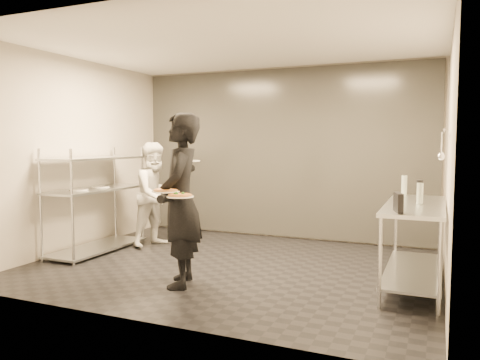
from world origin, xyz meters
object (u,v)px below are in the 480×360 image
at_px(pizza_plate_far, 180,196).
at_px(pizza_plate_near, 166,190).
at_px(bottle_clear, 420,193).
at_px(prep_counter, 414,230).
at_px(bottle_green, 404,185).
at_px(chef, 156,194).
at_px(pass_rack, 96,198).
at_px(salad_plate, 188,159).
at_px(waiter, 180,200).
at_px(bottle_dark, 420,191).
at_px(pos_monitor, 398,202).

bearing_deg(pizza_plate_far, pizza_plate_near, 161.80).
bearing_deg(bottle_clear, pizza_plate_far, -152.52).
height_order(prep_counter, pizza_plate_far, pizza_plate_far).
height_order(pizza_plate_near, bottle_green, bottle_green).
bearing_deg(chef, bottle_clear, -81.79).
bearing_deg(bottle_green, pass_rack, -169.26).
height_order(pizza_plate_near, salad_plate, salad_plate).
height_order(waiter, salad_plate, waiter).
distance_m(waiter, bottle_dark, 2.62).
bearing_deg(chef, bottle_dark, -80.48).
xyz_separation_m(pass_rack, pizza_plate_far, (2.10, -1.19, 0.26)).
xyz_separation_m(pizza_plate_near, bottle_green, (2.28, 1.91, -0.03)).
distance_m(pass_rack, chef, 0.88).
height_order(chef, bottle_dark, chef).
bearing_deg(bottle_dark, prep_counter, -116.10).
xyz_separation_m(pass_rack, pos_monitor, (4.21, -0.72, 0.24)).
bearing_deg(pizza_plate_far, pass_rack, 150.54).
xyz_separation_m(salad_plate, bottle_clear, (2.46, 0.69, -0.36)).
relative_size(bottle_green, bottle_dark, 0.99).
bearing_deg(pizza_plate_near, bottle_dark, 25.79).
bearing_deg(pos_monitor, pizza_plate_far, 177.97).
bearing_deg(salad_plate, pizza_plate_near, -93.78).
xyz_separation_m(pass_rack, prep_counter, (4.33, 0.00, -0.14)).
bearing_deg(pass_rack, bottle_green, 10.74).
bearing_deg(bottle_green, pizza_plate_far, -136.16).
height_order(waiter, bottle_clear, waiter).
distance_m(salad_plate, pos_monitor, 2.33).
relative_size(chef, salad_plate, 5.58).
distance_m(pizza_plate_near, pos_monitor, 2.36).
bearing_deg(pass_rack, chef, 47.13).
bearing_deg(pizza_plate_far, salad_plate, 110.87).
xyz_separation_m(waiter, salad_plate, (-0.05, 0.25, 0.44)).
bearing_deg(pos_monitor, pizza_plate_near, 175.12).
relative_size(bottle_green, bottle_clear, 1.10).
xyz_separation_m(pass_rack, salad_plate, (1.91, -0.69, 0.62)).
bearing_deg(pass_rack, waiter, -25.69).
bearing_deg(bottle_green, salad_plate, -146.61).
bearing_deg(pos_monitor, salad_plate, 164.75).
bearing_deg(pos_monitor, prep_counter, 65.90).
distance_m(chef, pizza_plate_far, 2.38).
bearing_deg(waiter, pos_monitor, 73.00).
relative_size(pizza_plate_near, salad_plate, 1.05).
xyz_separation_m(chef, salad_plate, (1.31, -1.34, 0.60)).
height_order(prep_counter, bottle_green, bottle_green).
distance_m(pass_rack, pos_monitor, 4.28).
relative_size(prep_counter, salad_plate, 6.37).
bearing_deg(pizza_plate_near, bottle_green, 39.95).
distance_m(pizza_plate_near, bottle_clear, 2.73).
height_order(pos_monitor, bottle_dark, bottle_dark).
height_order(waiter, chef, waiter).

